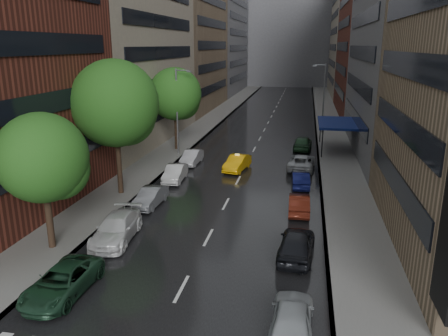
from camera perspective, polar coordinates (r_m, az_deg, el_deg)
The scene contains 15 objects.
road at distance 65.43m, azimuth 5.63°, elevation 5.62°, with size 14.00×140.00×0.01m, color black.
sidewalk_left at distance 66.78m, azimuth -2.12°, elevation 5.96°, with size 4.00×140.00×0.15m, color gray.
sidewalk_right at distance 65.28m, azimuth 13.56°, elevation 5.30°, with size 4.00×140.00×0.15m, color gray.
buildings_left at distance 75.93m, azimuth -5.39°, elevation 19.14°, with size 8.00×108.00×38.00m.
buildings_right at distance 71.60m, azimuth 19.16°, elevation 17.82°, with size 8.05×109.10×36.00m.
building_far at distance 132.37m, azimuth 8.62°, elevation 17.59°, with size 40.00×14.00×32.00m, color slate.
tree_near at distance 26.00m, azimuth -22.66°, elevation 1.21°, with size 5.03×5.03×8.01m.
tree_mid at distance 34.16m, azimuth -14.04°, elevation 8.16°, with size 6.61×6.61×10.54m.
tree_far at distance 48.70m, azimuth -6.40°, elevation 9.58°, with size 5.76×5.76×9.18m.
taxi at distance 41.25m, azimuth 1.74°, elevation 0.67°, with size 1.53×4.38×1.44m, color #FFB40D.
parked_cars_left at distance 30.74m, azimuth -10.97°, elevation -5.02°, with size 2.56×28.70×1.52m.
parked_cars_right at distance 34.91m, azimuth 9.90°, elevation -2.36°, with size 2.75×37.83×1.61m.
street_lamp_left at distance 46.59m, azimuth -6.06°, elevation 7.58°, with size 1.74×0.22×9.00m.
street_lamp_right at distance 59.59m, azimuth 12.82°, elevation 9.06°, with size 1.74×0.22×9.00m.
awning at distance 50.00m, azimuth 14.50°, elevation 5.69°, with size 4.00×8.00×3.12m.
Camera 1 is at (5.52, -14.18, 11.48)m, focal length 35.00 mm.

